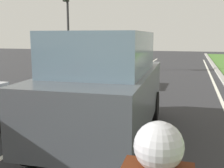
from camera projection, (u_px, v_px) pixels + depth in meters
name	position (u px, v px, depth m)	size (l,w,h in m)	color
ground_plane	(125.00, 91.00, 11.01)	(60.00, 60.00, 0.00)	#2D2D30
lane_line_center	(109.00, 89.00, 11.20)	(0.12, 32.00, 0.01)	silver
lane_line_right_edge	(219.00, 96.00, 10.00)	(0.12, 32.00, 0.01)	silver
car_suv_ahead	(106.00, 86.00, 5.68)	(2.12, 4.57, 2.28)	#474C51
car_hatchback_far	(75.00, 67.00, 11.73)	(1.76, 3.72, 1.78)	black
traffic_light_overhead_left	(67.00, 12.00, 16.29)	(0.32, 0.50, 5.40)	#2D2D2D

